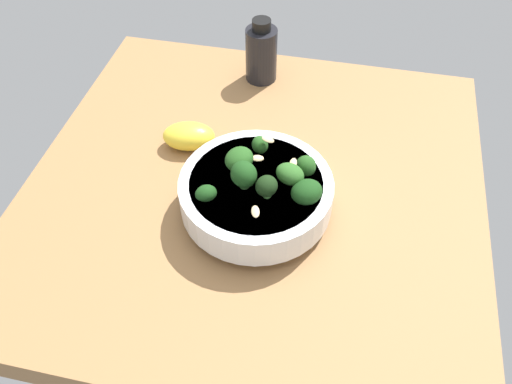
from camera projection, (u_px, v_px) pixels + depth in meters
ground_plane at (255, 192)px, 79.98cm from camera, size 67.05×67.05×4.59cm
bowl_of_broccoli at (257, 191)px, 71.50cm from camera, size 20.93×20.93×10.63cm
lemon_wedge at (189, 136)px, 82.03cm from camera, size 8.94×6.58×4.11cm
bottle_tall at (261, 53)px, 91.77cm from camera, size 5.53×5.53×11.54cm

